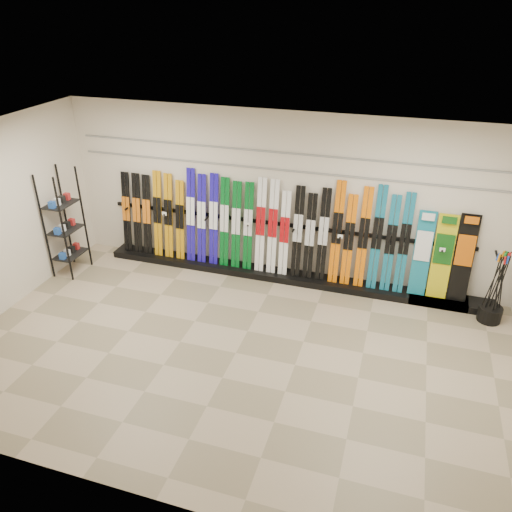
% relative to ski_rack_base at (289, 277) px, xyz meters
% --- Properties ---
extents(floor, '(8.00, 8.00, 0.00)m').
position_rel_ski_rack_base_xyz_m(floor, '(-0.22, -2.28, -0.06)').
color(floor, '#85775B').
rests_on(floor, ground).
extents(back_wall, '(8.00, 0.00, 8.00)m').
position_rel_ski_rack_base_xyz_m(back_wall, '(-0.22, 0.22, 1.44)').
color(back_wall, beige).
rests_on(back_wall, floor).
extents(ceiling, '(8.00, 8.00, 0.00)m').
position_rel_ski_rack_base_xyz_m(ceiling, '(-0.22, -2.28, 2.94)').
color(ceiling, silver).
rests_on(ceiling, back_wall).
extents(ski_rack_base, '(8.00, 0.40, 0.12)m').
position_rel_ski_rack_base_xyz_m(ski_rack_base, '(0.00, 0.00, 0.00)').
color(ski_rack_base, black).
rests_on(ski_rack_base, floor).
extents(skis, '(5.36, 0.26, 1.81)m').
position_rel_ski_rack_base_xyz_m(skis, '(-0.64, 0.06, 0.89)').
color(skis, black).
rests_on(skis, ski_rack_base).
extents(snowboards, '(0.93, 0.23, 1.48)m').
position_rel_ski_rack_base_xyz_m(snowboards, '(2.55, 0.07, 0.79)').
color(snowboards, '#14728C').
rests_on(snowboards, ski_rack_base).
extents(accessory_rack, '(0.40, 0.60, 1.97)m').
position_rel_ski_rack_base_xyz_m(accessory_rack, '(-3.97, -0.89, 0.92)').
color(accessory_rack, black).
rests_on(accessory_rack, floor).
extents(pole_bin, '(0.37, 0.37, 0.25)m').
position_rel_ski_rack_base_xyz_m(pole_bin, '(3.38, -0.29, 0.07)').
color(pole_bin, black).
rests_on(pole_bin, floor).
extents(ski_poles, '(0.32, 0.27, 1.18)m').
position_rel_ski_rack_base_xyz_m(ski_poles, '(3.38, -0.27, 0.55)').
color(ski_poles, black).
rests_on(ski_poles, pole_bin).
extents(slatwall_rail_0, '(7.60, 0.02, 0.03)m').
position_rel_ski_rack_base_xyz_m(slatwall_rail_0, '(-0.22, 0.20, 1.94)').
color(slatwall_rail_0, gray).
rests_on(slatwall_rail_0, back_wall).
extents(slatwall_rail_1, '(7.60, 0.02, 0.03)m').
position_rel_ski_rack_base_xyz_m(slatwall_rail_1, '(-0.22, 0.20, 2.24)').
color(slatwall_rail_1, gray).
rests_on(slatwall_rail_1, back_wall).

